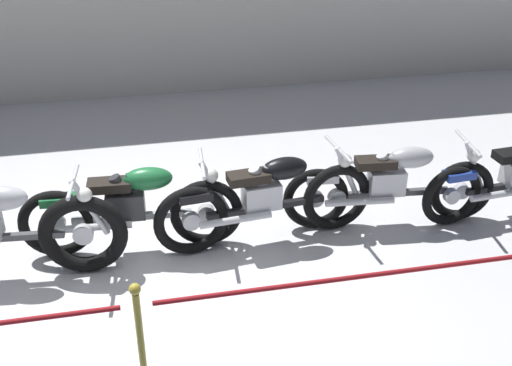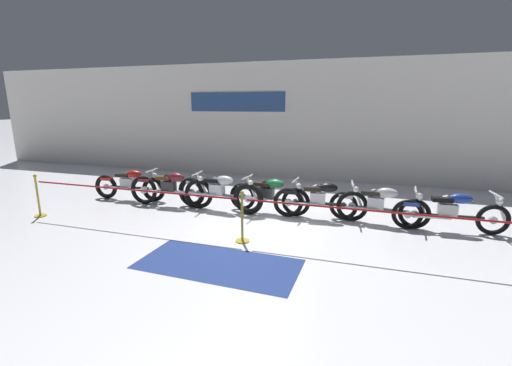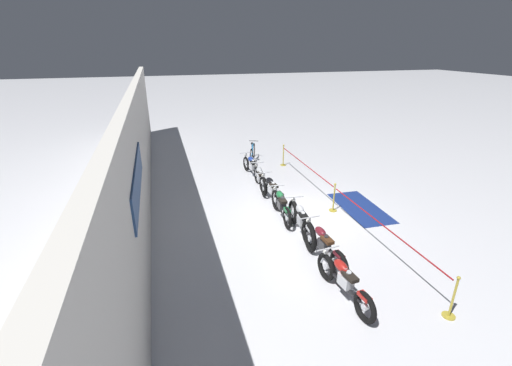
% 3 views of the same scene
% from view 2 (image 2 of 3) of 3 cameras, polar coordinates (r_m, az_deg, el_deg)
% --- Properties ---
extents(ground_plane, '(120.00, 120.00, 0.00)m').
position_cam_2_polar(ground_plane, '(8.09, 0.59, -6.50)').
color(ground_plane, silver).
extents(back_wall, '(28.00, 0.29, 4.20)m').
position_cam_2_polar(back_wall, '(12.64, 7.48, 10.17)').
color(back_wall, silver).
rests_on(back_wall, ground).
extents(motorcycle_red_0, '(2.21, 0.62, 0.93)m').
position_cam_2_polar(motorcycle_red_0, '(10.45, -20.34, -0.26)').
color(motorcycle_red_0, black).
rests_on(motorcycle_red_0, ground).
extents(motorcycle_maroon_1, '(2.42, 0.62, 0.97)m').
position_cam_2_polar(motorcycle_maroon_1, '(9.47, -14.02, -0.91)').
color(motorcycle_maroon_1, black).
rests_on(motorcycle_maroon_1, ground).
extents(motorcycle_silver_2, '(2.47, 0.62, 0.98)m').
position_cam_2_polar(motorcycle_silver_2, '(8.87, -6.18, -1.57)').
color(motorcycle_silver_2, black).
rests_on(motorcycle_silver_2, ground).
extents(motorcycle_green_3, '(2.14, 0.62, 0.93)m').
position_cam_2_polar(motorcycle_green_3, '(8.63, 2.14, -1.99)').
color(motorcycle_green_3, black).
rests_on(motorcycle_green_3, ground).
extents(motorcycle_black_4, '(2.24, 0.63, 0.94)m').
position_cam_2_polar(motorcycle_black_4, '(8.30, 10.64, -2.80)').
color(motorcycle_black_4, black).
rests_on(motorcycle_black_4, ground).
extents(motorcycle_silver_5, '(2.22, 0.62, 0.92)m').
position_cam_2_polar(motorcycle_silver_5, '(8.32, 19.72, -3.41)').
color(motorcycle_silver_5, black).
rests_on(motorcycle_silver_5, ground).
extents(motorcycle_blue_6, '(2.35, 0.62, 0.91)m').
position_cam_2_polar(motorcycle_blue_6, '(8.45, 29.68, -4.15)').
color(motorcycle_blue_6, black).
rests_on(motorcycle_blue_6, ground).
extents(stanchion_far_left, '(10.48, 0.28, 1.05)m').
position_cam_2_polar(stanchion_far_left, '(7.39, -13.41, -2.78)').
color(stanchion_far_left, gold).
rests_on(stanchion_far_left, ground).
extents(stanchion_mid_left, '(0.28, 0.28, 1.05)m').
position_cam_2_polar(stanchion_mid_left, '(6.87, -2.31, -6.94)').
color(stanchion_mid_left, gold).
rests_on(stanchion_mid_left, ground).
extents(floor_banner, '(2.84, 1.41, 0.01)m').
position_cam_2_polar(floor_banner, '(6.12, -6.28, -13.24)').
color(floor_banner, navy).
rests_on(floor_banner, ground).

